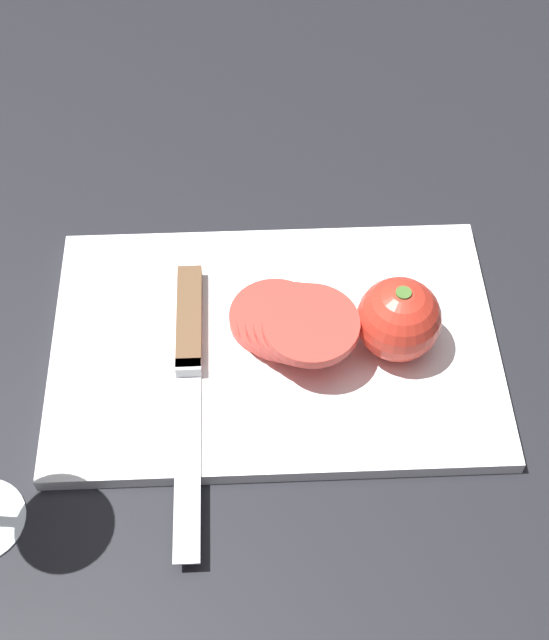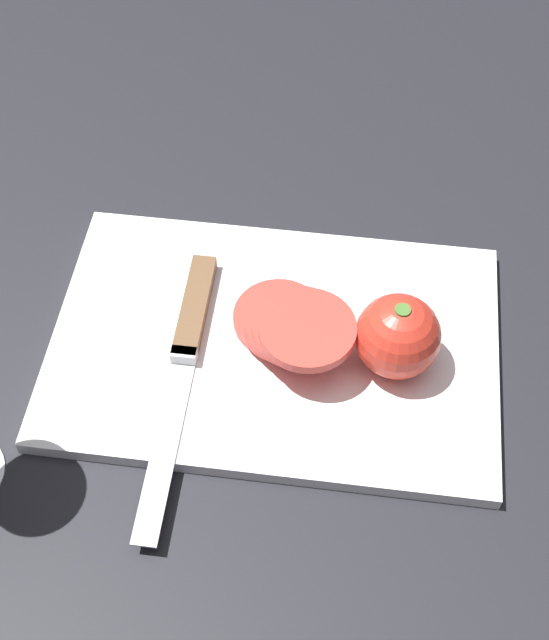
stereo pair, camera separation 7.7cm
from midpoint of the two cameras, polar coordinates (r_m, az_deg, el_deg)
The scene contains 5 objects.
ground_plane at distance 0.82m, azimuth -1.06°, elevation -0.41°, with size 3.00×3.00×0.00m, color black.
cutting_board at distance 0.80m, azimuth 2.75°, elevation -1.77°, with size 0.40×0.26×0.01m.
whole_tomato at distance 0.76m, azimuth 10.77°, elevation -1.22°, with size 0.07×0.07×0.07m.
knife at distance 0.79m, azimuth -2.68°, elevation -0.80°, with size 0.02×0.28×0.01m.
tomato_slice_stack_near at distance 0.77m, azimuth 4.01°, elevation -0.48°, with size 0.11×0.12×0.05m.
Camera 2 is at (0.11, -0.47, 0.66)m, focal length 50.00 mm.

